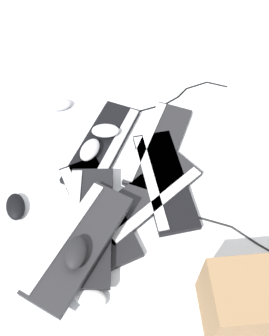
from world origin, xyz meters
The scene contains 16 objects.
ground_plane centered at (0.00, 0.00, 0.00)m, with size 3.20×3.20×0.00m, color silver.
keyboard_0 centered at (0.16, 0.00, 0.01)m, with size 0.44×0.15×0.03m.
keyboard_1 centered at (0.09, 0.21, 0.01)m, with size 0.44×0.17×0.03m.
keyboard_2 centered at (-0.19, 0.11, 0.01)m, with size 0.42×0.41×0.03m.
keyboard_3 centered at (-0.08, -0.04, 0.01)m, with size 0.46×0.34×0.03m.
keyboard_4 centered at (0.01, -0.07, 0.01)m, with size 0.45×0.36×0.03m.
keyboard_5 centered at (-0.27, 0.11, 0.04)m, with size 0.46×0.29×0.03m.
keyboard_6 centered at (-0.35, 0.10, 0.07)m, with size 0.46×0.22×0.03m.
mouse_0 centered at (0.13, 0.21, 0.05)m, with size 0.11×0.07×0.04m, color silver.
mouse_1 centered at (0.22, 0.47, 0.02)m, with size 0.11×0.07×0.04m, color #B7B7BC.
mouse_2 centered at (-0.28, 0.39, 0.02)m, with size 0.11×0.07×0.04m, color black.
mouse_3 centered at (-0.40, 0.09, 0.11)m, with size 0.11×0.07×0.04m, color black.
mouse_4 centered at (-0.48, 0.02, 0.02)m, with size 0.11×0.07×0.04m, color silver.
mouse_5 centered at (0.02, 0.23, 0.05)m, with size 0.11×0.07×0.04m, color #B7B7BC.
cable_0 centered at (0.46, 0.01, 0.00)m, with size 0.32×0.40×0.01m.
cardboard_box centered at (-0.35, -0.45, 0.11)m, with size 0.29×0.18×0.23m, color olive.
Camera 1 is at (-0.75, -0.23, 1.19)m, focal length 40.00 mm.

